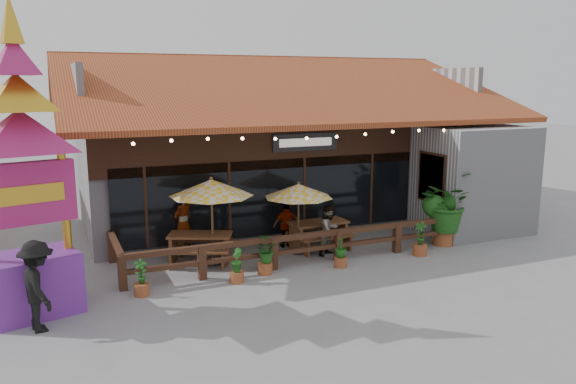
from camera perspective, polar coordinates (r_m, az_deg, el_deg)
name	(u,v)px	position (r m, az deg, el deg)	size (l,w,h in m)	color
ground	(345,254)	(17.00, 5.80, -6.24)	(100.00, 100.00, 0.00)	gray
restaurant_building	(272,155)	(22.52, -1.68, 3.82)	(15.50, 14.73, 6.09)	silver
patio_railing	(279,245)	(15.66, -0.95, -5.36)	(10.00, 2.60, 0.92)	#4B2C1A
umbrella_left	(211,188)	(15.60, -7.79, 0.39)	(2.98, 2.98, 2.50)	brown
umbrella_right	(299,191)	(16.48, 1.08, 0.09)	(2.27, 2.27, 2.19)	brown
picnic_table_left	(200,243)	(16.14, -8.91, -5.15)	(2.22, 2.10, 0.85)	brown
picnic_table_right	(318,230)	(17.32, 3.10, -3.89)	(1.85, 1.62, 0.86)	brown
thai_sign_tower	(21,139)	(13.07, -25.50, 4.87)	(3.32, 3.32, 7.33)	#6F2997
tropical_plant	(445,204)	(18.18, 15.65, -1.15)	(2.17, 2.21, 2.32)	brown
diner_a	(183,224)	(16.77, -10.58, -3.21)	(0.70, 0.46, 1.92)	#321910
diner_b	(329,230)	(16.63, 4.23, -3.90)	(0.73, 0.57, 1.51)	#321910
diner_c	(287,225)	(17.37, -0.14, -3.35)	(0.84, 0.35, 1.43)	#321910
pedestrian	(38,286)	(12.68, -24.08, -8.73)	(1.23, 0.71, 1.91)	black
planter_a	(141,280)	(14.05, -14.68, -8.69)	(0.37, 0.37, 0.90)	brown
planter_b	(237,267)	(14.50, -5.25, -7.63)	(0.37, 0.38, 0.90)	brown
planter_c	(265,254)	(15.04, -2.36, -6.31)	(0.78, 0.79, 0.98)	brown
planter_d	(341,252)	(15.67, 5.37, -6.14)	(0.46, 0.46, 0.87)	brown
planter_e	(420,241)	(17.10, 13.28, -4.89)	(0.42, 0.44, 1.02)	brown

